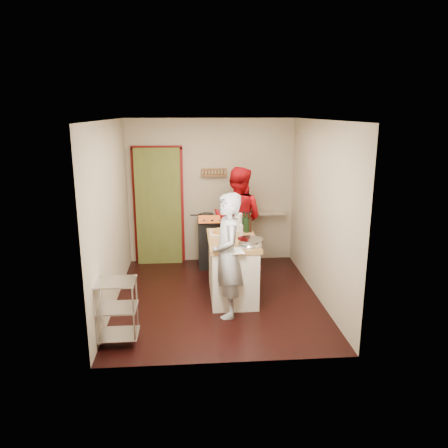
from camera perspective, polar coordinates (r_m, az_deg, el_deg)
The scene contains 10 objects.
floor at distance 6.64m, azimuth -0.84°, elevation -9.59°, with size 3.50×3.50×0.00m, color black.
back_wall at distance 8.00m, azimuth -6.29°, elevation 3.03°, with size 3.00×0.44×2.60m.
left_wall at distance 6.31m, azimuth -14.60°, elevation 1.10°, with size 0.04×3.50×2.60m, color tan.
right_wall at distance 6.49m, azimuth 12.45°, elevation 1.60°, with size 0.04×3.50×2.60m, color tan.
ceiling at distance 6.06m, azimuth -0.93°, elevation 13.54°, with size 3.00×3.50×0.02m, color white.
stove at distance 7.82m, azimuth -1.17°, elevation -2.30°, with size 0.60×0.63×1.00m.
wire_shelving at distance 5.43m, azimuth -13.83°, elevation -10.70°, with size 0.48×0.40×0.80m.
island at distance 6.53m, azimuth 1.14°, elevation -5.49°, with size 0.73×1.34×1.22m.
person_stripe at distance 5.83m, azimuth 0.46°, elevation -4.17°, with size 0.62×0.41×1.69m, color #A0A0A4.
person_red at distance 7.52m, azimuth 1.81°, elevation 0.61°, with size 0.88×0.69×1.81m, color #AB0B11.
Camera 1 is at (-0.38, -6.05, 2.72)m, focal length 35.00 mm.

